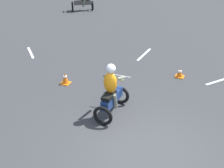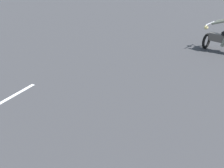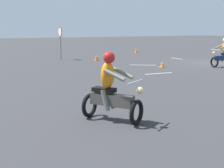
% 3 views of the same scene
% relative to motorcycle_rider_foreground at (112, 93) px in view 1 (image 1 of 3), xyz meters
% --- Properties ---
extents(ground_plane, '(120.00, 120.00, 0.00)m').
position_rel_motorcycle_rider_foreground_xyz_m(ground_plane, '(1.38, -1.27, -0.73)').
color(ground_plane, '#333335').
extents(motorcycle_rider_foreground, '(0.71, 1.53, 1.66)m').
position_rel_motorcycle_rider_foreground_xyz_m(motorcycle_rider_foreground, '(0.00, 0.00, 0.00)').
color(motorcycle_rider_foreground, black).
rests_on(motorcycle_rider_foreground, ground).
extents(traffic_cone_mid_center, '(0.32, 0.32, 0.41)m').
position_rel_motorcycle_rider_foreground_xyz_m(traffic_cone_mid_center, '(-2.25, 1.27, -0.53)').
color(traffic_cone_mid_center, orange).
rests_on(traffic_cone_mid_center, ground).
extents(traffic_cone_mid_left, '(0.32, 0.32, 0.34)m').
position_rel_motorcycle_rider_foreground_xyz_m(traffic_cone_mid_left, '(1.47, 3.27, -0.56)').
color(traffic_cone_mid_left, orange).
rests_on(traffic_cone_mid_left, ground).
extents(lane_stripe_ne, '(1.06, 1.25, 0.01)m').
position_rel_motorcycle_rider_foreground_xyz_m(lane_stripe_ne, '(2.96, 3.57, -0.72)').
color(lane_stripe_ne, silver).
rests_on(lane_stripe_ne, ground).
extents(lane_stripe_n, '(0.24, 1.52, 0.01)m').
position_rel_motorcycle_rider_foreground_xyz_m(lane_stripe_n, '(-0.37, 4.95, -0.72)').
color(lane_stripe_n, silver).
rests_on(lane_stripe_n, ground).
extents(lane_stripe_nw, '(1.02, 1.09, 0.01)m').
position_rel_motorcycle_rider_foreground_xyz_m(lane_stripe_nw, '(-5.13, 3.34, -0.72)').
color(lane_stripe_nw, silver).
rests_on(lane_stripe_nw, ground).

